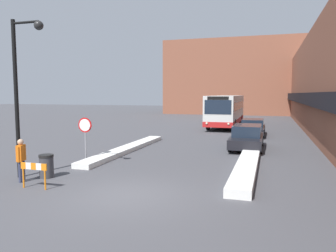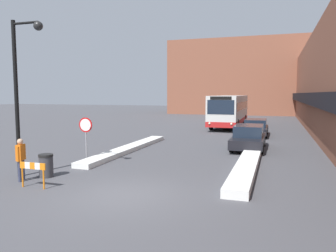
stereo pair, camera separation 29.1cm
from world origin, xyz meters
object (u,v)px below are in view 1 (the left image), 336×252
(street_lamp, at_px, (21,81))
(stop_sign, at_px, (85,129))
(parked_car_middle, at_px, (253,127))
(pedestrian, at_px, (21,156))
(parked_car_front, at_px, (247,137))
(trash_bin, at_px, (46,166))
(construction_barricade, at_px, (34,170))
(city_bus, at_px, (226,110))

(street_lamp, bearing_deg, stop_sign, 83.15)
(parked_car_middle, height_order, stop_sign, stop_sign)
(street_lamp, distance_m, pedestrian, 2.98)
(parked_car_front, relative_size, pedestrian, 2.83)
(pedestrian, relative_size, trash_bin, 1.76)
(pedestrian, relative_size, construction_barricade, 1.52)
(parked_car_front, xyz_separation_m, construction_barricade, (-6.71, -11.14, -0.07))
(pedestrian, distance_m, construction_barricade, 1.35)
(pedestrian, xyz_separation_m, trash_bin, (0.52, 0.80, -0.53))
(parked_car_front, bearing_deg, trash_bin, -127.08)
(parked_car_front, bearing_deg, parked_car_middle, 90.00)
(pedestrian, bearing_deg, construction_barricade, 41.71)
(pedestrian, bearing_deg, street_lamp, -168.59)
(construction_barricade, bearing_deg, parked_car_front, 58.93)
(pedestrian, bearing_deg, city_bus, 150.72)
(street_lamp, height_order, trash_bin, street_lamp)
(city_bus, distance_m, street_lamp, 23.93)
(trash_bin, bearing_deg, construction_barricade, -67.63)
(pedestrian, distance_m, trash_bin, 1.09)
(city_bus, distance_m, parked_car_middle, 7.27)
(city_bus, bearing_deg, stop_sign, -103.40)
(street_lamp, height_order, pedestrian, street_lamp)
(stop_sign, bearing_deg, construction_barricade, -79.12)
(city_bus, bearing_deg, construction_barricade, -98.53)
(city_bus, relative_size, parked_car_front, 2.37)
(parked_car_middle, height_order, street_lamp, street_lamp)
(trash_bin, relative_size, construction_barricade, 0.86)
(street_lamp, bearing_deg, parked_car_front, 50.71)
(street_lamp, xyz_separation_m, construction_barricade, (1.43, -1.20, -3.25))
(parked_car_front, relative_size, street_lamp, 0.75)
(trash_bin, distance_m, construction_barricade, 1.59)
(parked_car_front, height_order, pedestrian, pedestrian)
(stop_sign, height_order, street_lamp, street_lamp)
(parked_car_front, height_order, trash_bin, parked_car_front)
(trash_bin, xyz_separation_m, construction_barricade, (0.60, -1.46, 0.19))
(city_bus, bearing_deg, trash_bin, -100.52)
(parked_car_front, relative_size, trash_bin, 4.98)
(stop_sign, height_order, construction_barricade, stop_sign)
(trash_bin, bearing_deg, pedestrian, -123.00)
(city_bus, relative_size, street_lamp, 1.78)
(city_bus, height_order, trash_bin, city_bus)
(stop_sign, bearing_deg, street_lamp, -96.85)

